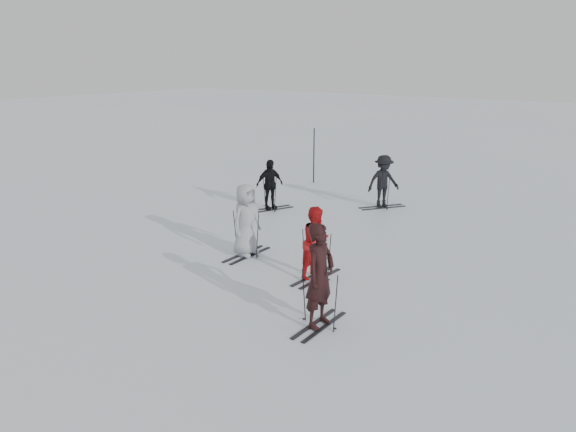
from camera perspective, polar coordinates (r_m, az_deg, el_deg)
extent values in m
plane|color=silver|center=(13.77, -2.45, -4.93)|extent=(120.00, 120.00, 0.00)
imported|color=black|center=(10.38, 3.26, -6.18)|extent=(0.49, 0.73, 1.98)
imported|color=#B41416|center=(12.68, 2.91, -2.81)|extent=(0.66, 0.83, 1.66)
imported|color=#9C9FA5|center=(14.14, -4.29, -0.48)|extent=(0.59, 0.90, 1.83)
imported|color=black|center=(18.48, -1.88, 3.14)|extent=(0.75, 1.05, 1.65)
imported|color=black|center=(18.99, 9.66, 3.42)|extent=(1.18, 1.30, 1.75)
cylinder|color=black|center=(22.52, 2.64, 6.14)|extent=(0.05, 0.05, 2.20)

